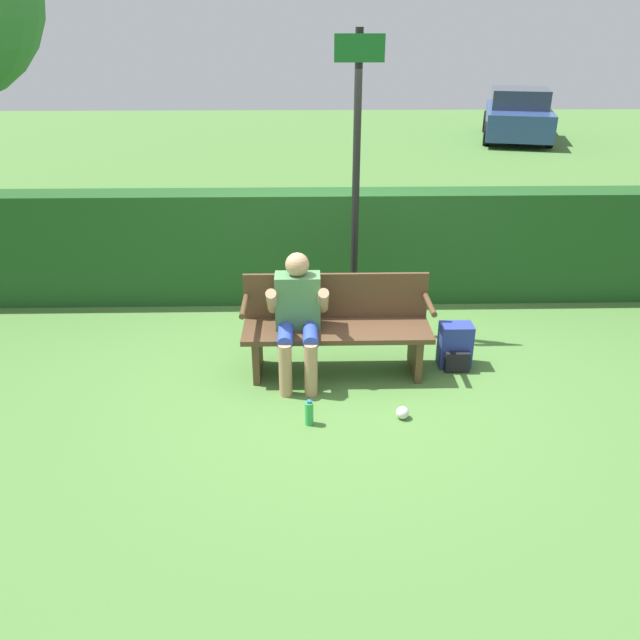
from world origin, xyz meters
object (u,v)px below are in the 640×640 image
person_seated (298,312)px  backpack (455,347)px  parked_car (518,115)px  park_bench (337,325)px  water_bottle (309,413)px  signpost (356,174)px

person_seated → backpack: bearing=6.2°
person_seated → backpack: person_seated is taller
person_seated → parked_car: size_ratio=0.26×
park_bench → person_seated: bearing=-160.2°
person_seated → water_bottle: 0.92m
parked_car → park_bench: bearing=171.0°
person_seated → signpost: (0.55, 0.94, 0.98)m
park_bench → backpack: bearing=1.7°
water_bottle → parked_car: bearing=66.9°
signpost → parked_car: size_ratio=0.66×
person_seated → signpost: size_ratio=0.39×
water_bottle → signpost: 2.31m
signpost → person_seated: bearing=-120.2°
person_seated → backpack: (1.42, 0.15, -0.43)m
water_bottle → parked_car: size_ratio=0.05×
water_bottle → backpack: bearing=34.3°
person_seated → signpost: signpost is taller
backpack → park_bench: bearing=-178.3°
backpack → signpost: size_ratio=0.14×
person_seated → signpost: 1.46m
parked_car → person_seated: bearing=169.9°
water_bottle → parked_car: (5.88, 13.80, 0.54)m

